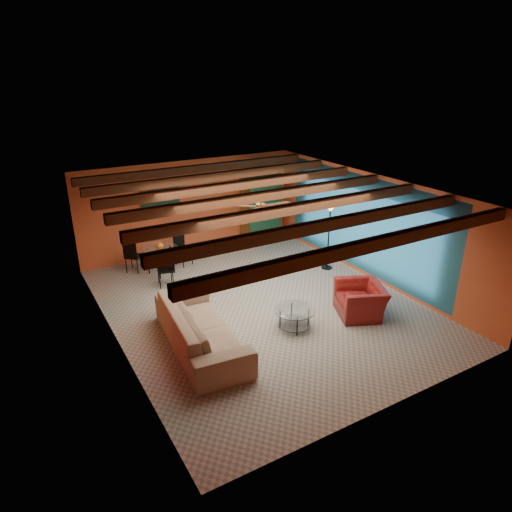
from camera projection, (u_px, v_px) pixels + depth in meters
room at (258, 205)px, 9.72m from camera, size 6.52×8.01×2.71m
sofa at (201, 328)px, 8.80m from camera, size 1.41×2.98×0.84m
armchair at (360, 300)px, 10.01m from camera, size 1.30×1.37×0.70m
coffee_table at (294, 319)px, 9.52m from camera, size 1.10×1.10×0.44m
dining_table at (161, 256)px, 11.98m from camera, size 2.40×2.40×0.99m
armoire at (261, 209)px, 14.13m from camera, size 1.22×0.70×2.04m
floor_lamp at (329, 236)px, 12.13m from camera, size 0.47×0.47×1.84m
ceiling_fan at (261, 206)px, 9.64m from camera, size 1.50×1.50×0.44m
painting at (160, 201)px, 12.65m from camera, size 1.05×0.03×0.65m
potted_plant at (261, 168)px, 13.64m from camera, size 0.52×0.46×0.53m
vase at (159, 235)px, 11.75m from camera, size 0.20×0.20×0.20m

